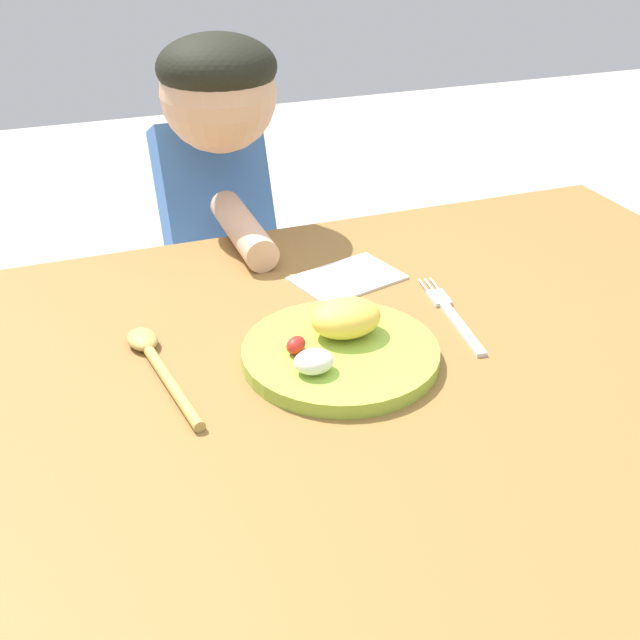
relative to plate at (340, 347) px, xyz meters
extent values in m
cube|color=olive|center=(0.00, -0.04, -0.04)|extent=(1.34, 0.90, 0.04)
cube|color=olive|center=(0.57, 0.32, -0.41)|extent=(0.05, 0.05, 0.72)
cylinder|color=#96BB3E|center=(0.00, 0.00, -0.01)|extent=(0.24, 0.24, 0.02)
ellipsoid|color=#F9CD4A|center=(0.02, 0.02, 0.03)|extent=(0.09, 0.07, 0.05)
ellipsoid|color=red|center=(-0.06, 0.00, 0.01)|extent=(0.04, 0.03, 0.02)
ellipsoid|color=silver|center=(-0.05, -0.04, 0.02)|extent=(0.05, 0.04, 0.03)
cube|color=silver|center=(0.18, 0.01, -0.01)|extent=(0.03, 0.14, 0.01)
cube|color=silver|center=(0.19, 0.09, -0.01)|extent=(0.03, 0.05, 0.01)
cylinder|color=silver|center=(0.20, 0.13, -0.01)|extent=(0.01, 0.04, 0.00)
cylinder|color=silver|center=(0.19, 0.13, -0.01)|extent=(0.01, 0.04, 0.00)
cylinder|color=silver|center=(0.19, 0.14, -0.01)|extent=(0.01, 0.04, 0.00)
cylinder|color=tan|center=(-0.21, 0.00, -0.01)|extent=(0.04, 0.18, 0.01)
ellipsoid|color=tan|center=(-0.23, 0.12, -0.01)|extent=(0.04, 0.06, 0.02)
cube|color=#374D65|center=(-0.02, 0.63, -0.51)|extent=(0.19, 0.13, 0.54)
cube|color=#3F72BF|center=(-0.02, 0.56, -0.06)|extent=(0.19, 0.25, 0.40)
sphere|color=#D8A884|center=(-0.02, 0.49, 0.20)|extent=(0.19, 0.19, 0.19)
ellipsoid|color=black|center=(-0.02, 0.49, 0.24)|extent=(0.19, 0.19, 0.10)
cylinder|color=#D8A884|center=(-0.02, 0.37, 0.01)|extent=(0.05, 0.22, 0.05)
cube|color=white|center=(0.09, 0.20, -0.02)|extent=(0.17, 0.14, 0.00)
camera|label=1|loc=(-0.32, -0.77, 0.52)|focal=44.53mm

